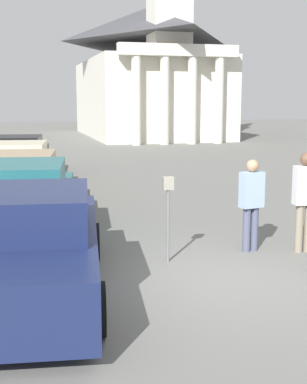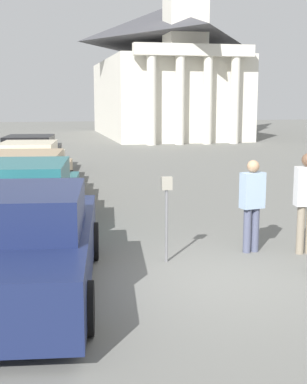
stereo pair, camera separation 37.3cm
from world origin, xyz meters
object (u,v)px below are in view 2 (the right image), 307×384
Objects in this scene: parking_meter at (167,203)px; person_worker at (252,200)px; parked_car_tan at (28,181)px; parked_car_teal at (26,202)px; parked_car_black at (30,156)px; church at (165,65)px; parked_car_cream at (29,166)px; person_supervisor at (307,197)px; parked_car_navy at (23,245)px.

person_worker is at bearing 8.83° from parking_meter.
parking_meter is at bearing -59.05° from parked_car_tan.
parked_car_teal is at bearing 135.06° from parking_meter.
parked_car_tan is 3.65× the size of parking_meter.
church reaches higher than parked_car_black.
parked_car_teal is 4.49m from person_worker.
person_worker is (3.97, -2.08, 0.25)m from parked_car_teal.
parked_car_cream is 24.68m from church.
person_worker is (3.97, -5.13, 0.28)m from parked_car_tan.
parked_car_black is at bearing -117.16° from church.
parked_car_cream is at bearing 105.80° from parking_meter.
person_supervisor is at bearing -40.60° from parked_car_tan.
parked_car_teal is at bearing 97.50° from parked_car_navy.
parking_meter is at bearing 30.66° from parked_car_navy.
parked_car_navy is 3.45× the size of parking_meter.
parked_car_black is at bearing 101.25° from parking_meter.
parked_car_tan is (0.00, 6.38, -0.03)m from parked_car_navy.
parked_car_cream is 8.59m from parking_meter.
person_supervisor is at bearing -52.10° from parked_car_cream.
person_worker is 0.93× the size of person_supervisor.
parking_meter is at bearing -66.71° from parked_car_cream.
parked_car_tan reaches higher than parked_car_black.
church is (9.63, 18.77, 4.56)m from parked_car_black.
person_supervisor is (2.54, -0.05, 0.03)m from parking_meter.
person_worker reaches higher than parked_car_black.
church is (9.63, 31.52, 4.53)m from parked_car_navy.
parking_meter is 31.66m from church.
person_worker reaches higher than parked_car_tan.
parking_meter reaches higher than parked_car_tan.
church reaches higher than parked_car_tan.
parking_meter is 2.54m from person_supervisor.
parked_car_black is (0.00, 6.36, -0.00)m from parked_car_tan.
parked_car_navy is 0.23× the size of church.
parked_car_black is 2.81× the size of person_supervisor.
person_worker is at bearing -100.59° from church.
person_worker is at bearing -56.11° from parked_car_cream.
parked_car_navy reaches higher than parked_car_tan.
parked_car_teal is (-0.00, 3.33, -0.00)m from parked_car_navy.
parked_car_cream is 0.23× the size of church.
parked_car_cream is at bearing 97.49° from parked_car_tan.
parked_car_navy is 12.74m from parked_car_black.
parked_car_tan is (0.00, 3.05, -0.02)m from parked_car_teal.
parked_car_tan is at bearing -82.51° from parked_car_cream.
person_supervisor is (4.87, 0.95, 0.34)m from parked_car_navy.
parked_car_navy is at bearing 6.79° from person_worker.
parked_car_teal is at bearing -38.35° from person_worker.
church reaches higher than parked_car_navy.
parked_car_teal reaches higher than parked_car_cream.
person_worker reaches higher than parked_car_teal.
parked_car_teal is 1.06× the size of parked_car_black.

